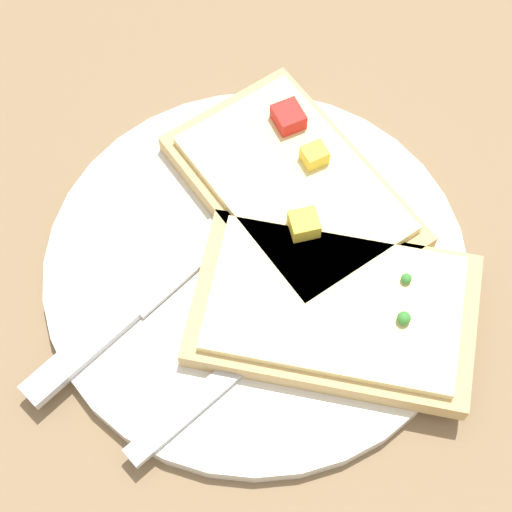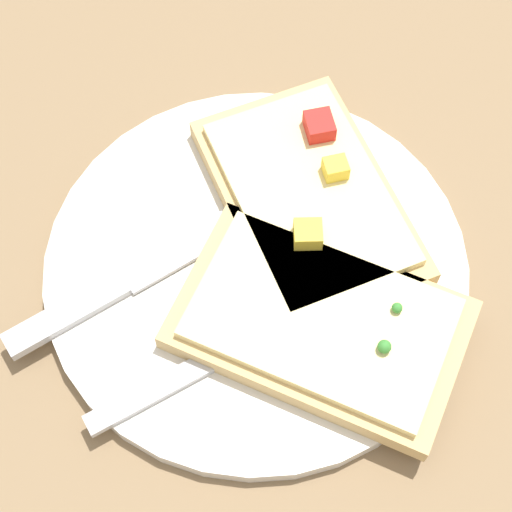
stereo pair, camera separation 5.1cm
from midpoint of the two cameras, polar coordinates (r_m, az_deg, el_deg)
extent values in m
plane|color=#7F6647|center=(0.53, -2.74, -1.35)|extent=(4.00, 4.00, 0.00)
cylinder|color=silver|center=(0.52, -2.77, -1.07)|extent=(0.26, 0.26, 0.01)
cube|color=#B7B7BC|center=(0.49, -5.31, -8.55)|extent=(0.13, 0.02, 0.01)
cube|color=#B7B7BC|center=(0.51, 2.65, -1.92)|extent=(0.05, 0.03, 0.01)
cube|color=#B7B7BC|center=(0.52, 6.65, 0.00)|extent=(0.03, 0.01, 0.00)
cube|color=#B7B7BC|center=(0.52, 6.10, 0.52)|extent=(0.03, 0.01, 0.00)
cube|color=#B7B7BC|center=(0.53, 5.54, 1.03)|extent=(0.03, 0.01, 0.00)
cube|color=#B7B7BC|center=(0.53, 4.99, 1.54)|extent=(0.03, 0.01, 0.00)
cube|color=#B7B7BC|center=(0.51, -14.45, -6.51)|extent=(0.08, 0.02, 0.01)
cube|color=#B7B7BC|center=(0.53, -5.91, 0.82)|extent=(0.13, 0.02, 0.00)
cube|color=tan|center=(0.53, -0.22, 4.03)|extent=(0.12, 0.17, 0.01)
cube|color=beige|center=(0.53, -0.22, 4.59)|extent=(0.11, 0.15, 0.01)
cube|color=red|center=(0.54, -0.52, 9.02)|extent=(0.02, 0.02, 0.01)
cube|color=yellow|center=(0.50, 0.33, 1.85)|extent=(0.02, 0.02, 0.01)
cube|color=yellow|center=(0.53, 1.16, 6.46)|extent=(0.02, 0.02, 0.01)
cube|color=tan|center=(0.50, 2.32, -3.92)|extent=(0.17, 0.19, 0.01)
cube|color=beige|center=(0.49, 2.36, -3.46)|extent=(0.15, 0.17, 0.01)
sphere|color=#388433|center=(0.49, 7.11, -1.80)|extent=(0.01, 0.01, 0.01)
sphere|color=#388433|center=(0.48, 6.87, -4.45)|extent=(0.01, 0.01, 0.01)
sphere|color=tan|center=(0.53, 2.89, 1.48)|extent=(0.01, 0.01, 0.01)
sphere|color=tan|center=(0.52, -0.86, 0.44)|extent=(0.01, 0.01, 0.01)
sphere|color=tan|center=(0.50, -2.46, -4.13)|extent=(0.01, 0.01, 0.01)
sphere|color=tan|center=(0.50, -7.16, -5.63)|extent=(0.01, 0.01, 0.01)
camera|label=1|loc=(0.03, -92.88, -5.62)|focal=60.00mm
camera|label=2|loc=(0.03, 87.12, 5.62)|focal=60.00mm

